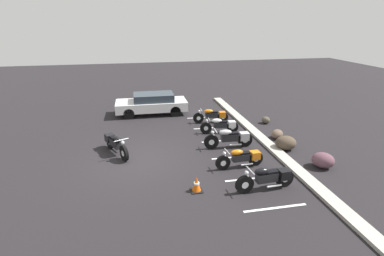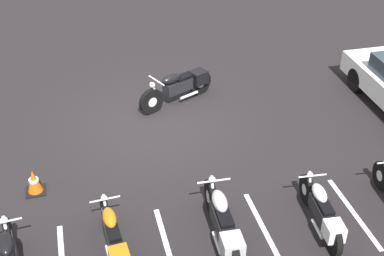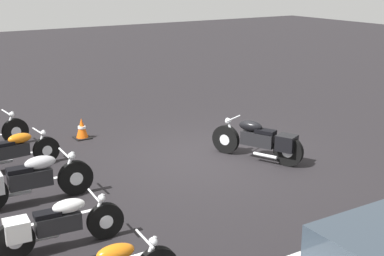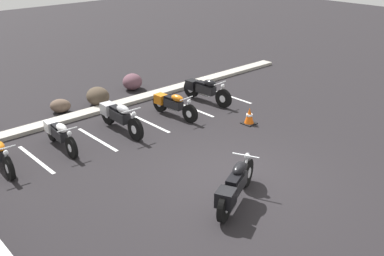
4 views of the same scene
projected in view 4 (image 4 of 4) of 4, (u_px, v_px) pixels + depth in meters
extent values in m
plane|color=black|center=(231.00, 178.00, 11.05)|extent=(60.00, 60.00, 0.00)
cylinder|color=black|center=(247.00, 172.00, 10.63)|extent=(0.66, 0.39, 0.67)
cylinder|color=silver|center=(247.00, 172.00, 10.63)|extent=(0.29, 0.22, 0.26)
cylinder|color=black|center=(225.00, 207.00, 9.29)|extent=(0.66, 0.39, 0.67)
cylinder|color=silver|center=(225.00, 207.00, 9.29)|extent=(0.29, 0.22, 0.26)
cube|color=black|center=(236.00, 183.00, 9.86)|extent=(0.82, 0.58, 0.31)
ellipsoid|color=black|center=(239.00, 168.00, 9.92)|extent=(0.63, 0.48, 0.24)
cube|color=black|center=(234.00, 179.00, 9.63)|extent=(0.51, 0.41, 0.08)
cube|color=black|center=(226.00, 198.00, 9.26)|extent=(0.52, 0.50, 0.35)
cylinder|color=silver|center=(246.00, 165.00, 10.42)|extent=(0.27, 0.17, 0.54)
cylinder|color=silver|center=(246.00, 156.00, 10.26)|extent=(0.29, 0.59, 0.04)
sphere|color=silver|center=(247.00, 156.00, 10.40)|extent=(0.14, 0.14, 0.14)
cylinder|color=silver|center=(226.00, 200.00, 9.81)|extent=(0.54, 0.30, 0.07)
cylinder|color=black|center=(9.00, 168.00, 10.88)|extent=(0.15, 0.61, 0.60)
cylinder|color=silver|center=(9.00, 168.00, 10.88)|extent=(0.13, 0.24, 0.23)
cylinder|color=silver|center=(6.00, 158.00, 10.87)|extent=(0.07, 0.24, 0.49)
cylinder|color=silver|center=(4.00, 148.00, 10.81)|extent=(0.57, 0.07, 0.03)
sphere|color=silver|center=(6.00, 153.00, 10.76)|extent=(0.13, 0.13, 0.13)
cylinder|color=silver|center=(3.00, 157.00, 11.72)|extent=(0.10, 0.51, 0.06)
cylinder|color=black|center=(72.00, 148.00, 11.94)|extent=(0.16, 0.60, 0.60)
cylinder|color=silver|center=(72.00, 148.00, 11.94)|extent=(0.13, 0.24, 0.23)
cylinder|color=black|center=(52.00, 131.00, 12.96)|extent=(0.16, 0.60, 0.60)
cylinder|color=silver|center=(52.00, 131.00, 12.96)|extent=(0.13, 0.24, 0.23)
cube|color=black|center=(60.00, 134.00, 12.43)|extent=(0.31, 0.71, 0.27)
ellipsoid|color=white|center=(62.00, 128.00, 12.20)|extent=(0.28, 0.52, 0.22)
cube|color=black|center=(57.00, 126.00, 12.47)|extent=(0.25, 0.41, 0.07)
cube|color=white|center=(51.00, 126.00, 12.86)|extent=(0.35, 0.39, 0.31)
cylinder|color=silver|center=(69.00, 138.00, 11.92)|extent=(0.07, 0.24, 0.48)
cylinder|color=silver|center=(67.00, 130.00, 11.87)|extent=(0.56, 0.08, 0.03)
sphere|color=silver|center=(69.00, 133.00, 11.81)|extent=(0.13, 0.13, 0.13)
cylinder|color=silver|center=(62.00, 139.00, 12.77)|extent=(0.10, 0.50, 0.06)
cylinder|color=black|center=(136.00, 129.00, 12.96)|extent=(0.15, 0.68, 0.67)
cylinder|color=silver|center=(136.00, 129.00, 12.96)|extent=(0.14, 0.26, 0.26)
cylinder|color=black|center=(108.00, 114.00, 14.08)|extent=(0.15, 0.68, 0.67)
cylinder|color=silver|center=(108.00, 114.00, 14.08)|extent=(0.14, 0.26, 0.26)
cube|color=black|center=(120.00, 116.00, 13.50)|extent=(0.32, 0.79, 0.31)
ellipsoid|color=#B7B7BC|center=(123.00, 109.00, 13.24)|extent=(0.29, 0.58, 0.25)
cube|color=black|center=(116.00, 108.00, 13.54)|extent=(0.26, 0.46, 0.08)
cube|color=#B7B7BC|center=(108.00, 109.00, 13.97)|extent=(0.39, 0.42, 0.35)
cylinder|color=silver|center=(133.00, 120.00, 12.94)|extent=(0.07, 0.27, 0.54)
cylinder|color=silver|center=(131.00, 110.00, 12.88)|extent=(0.63, 0.06, 0.04)
sphere|color=silver|center=(134.00, 114.00, 12.82)|extent=(0.14, 0.14, 0.14)
cylinder|color=silver|center=(120.00, 122.00, 13.88)|extent=(0.10, 0.56, 0.07)
cylinder|color=black|center=(190.00, 114.00, 14.19)|extent=(0.15, 0.60, 0.60)
cylinder|color=silver|center=(190.00, 114.00, 14.19)|extent=(0.13, 0.23, 0.23)
cylinder|color=black|center=(160.00, 103.00, 15.08)|extent=(0.15, 0.60, 0.60)
cylinder|color=silver|center=(160.00, 103.00, 15.08)|extent=(0.13, 0.23, 0.23)
cube|color=black|center=(174.00, 104.00, 14.61)|extent=(0.30, 0.70, 0.27)
ellipsoid|color=orange|center=(177.00, 98.00, 14.40)|extent=(0.27, 0.52, 0.22)
cube|color=black|center=(170.00, 98.00, 14.63)|extent=(0.24, 0.41, 0.07)
cube|color=orange|center=(161.00, 99.00, 14.98)|extent=(0.35, 0.38, 0.31)
cylinder|color=silver|center=(188.00, 106.00, 14.16)|extent=(0.07, 0.24, 0.48)
cylinder|color=silver|center=(186.00, 98.00, 14.11)|extent=(0.56, 0.07, 0.03)
sphere|color=silver|center=(189.00, 101.00, 14.06)|extent=(0.13, 0.13, 0.13)
cylinder|color=silver|center=(172.00, 109.00, 14.94)|extent=(0.10, 0.50, 0.06)
cylinder|color=black|center=(223.00, 99.00, 15.41)|extent=(0.17, 0.66, 0.65)
cylinder|color=silver|center=(223.00, 99.00, 15.41)|extent=(0.14, 0.26, 0.25)
cylinder|color=black|center=(191.00, 89.00, 16.37)|extent=(0.17, 0.66, 0.65)
cylinder|color=silver|center=(191.00, 89.00, 16.37)|extent=(0.14, 0.26, 0.25)
cube|color=black|center=(206.00, 89.00, 15.86)|extent=(0.33, 0.77, 0.30)
ellipsoid|color=black|center=(210.00, 83.00, 15.63)|extent=(0.30, 0.57, 0.24)
cube|color=black|center=(202.00, 83.00, 15.89)|extent=(0.27, 0.45, 0.08)
cube|color=black|center=(192.00, 84.00, 16.27)|extent=(0.38, 0.42, 0.33)
cylinder|color=silver|center=(221.00, 91.00, 15.38)|extent=(0.08, 0.26, 0.52)
cylinder|color=silver|center=(220.00, 83.00, 15.32)|extent=(0.61, 0.08, 0.04)
sphere|color=silver|center=(223.00, 86.00, 15.27)|extent=(0.14, 0.14, 0.14)
cylinder|color=silver|center=(203.00, 95.00, 16.23)|extent=(0.11, 0.55, 0.07)
cube|color=#A8A399|center=(99.00, 110.00, 15.18)|extent=(18.00, 0.50, 0.12)
ellipsoid|color=brown|center=(60.00, 106.00, 15.04)|extent=(0.88, 0.87, 0.45)
ellipsoid|color=brown|center=(132.00, 82.00, 17.23)|extent=(1.13, 1.14, 0.61)
ellipsoid|color=#493D30|center=(98.00, 96.00, 15.64)|extent=(0.98, 1.08, 0.64)
cube|color=black|center=(249.00, 123.00, 14.21)|extent=(0.40, 0.40, 0.03)
cone|color=#EA590F|center=(249.00, 116.00, 14.10)|extent=(0.32, 0.32, 0.54)
cylinder|color=white|center=(249.00, 115.00, 14.09)|extent=(0.20, 0.20, 0.06)
cube|color=white|center=(36.00, 159.00, 11.97)|extent=(0.10, 2.10, 0.00)
cube|color=white|center=(97.00, 139.00, 13.13)|extent=(0.10, 2.10, 0.00)
cube|color=white|center=(148.00, 123.00, 14.29)|extent=(0.10, 2.10, 0.00)
cube|color=white|center=(192.00, 108.00, 15.45)|extent=(0.10, 2.10, 0.00)
cube|color=white|center=(230.00, 96.00, 16.61)|extent=(0.10, 2.10, 0.00)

